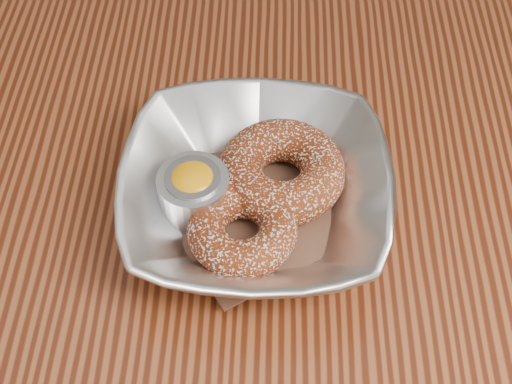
{
  "coord_description": "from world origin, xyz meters",
  "views": [
    {
      "loc": [
        0.07,
        -0.41,
        1.25
      ],
      "look_at": [
        0.06,
        -0.05,
        0.78
      ],
      "focal_mm": 50.0,
      "sensor_mm": 36.0,
      "label": 1
    }
  ],
  "objects_px": {
    "donut_back": "(282,171)",
    "ramekin": "(194,191)",
    "donut_front": "(242,229)",
    "serving_bowl": "(256,194)",
    "table": "(200,227)"
  },
  "relations": [
    {
      "from": "table",
      "to": "ramekin",
      "type": "relative_size",
      "value": 20.12
    },
    {
      "from": "donut_back",
      "to": "ramekin",
      "type": "distance_m",
      "value": 0.08
    },
    {
      "from": "serving_bowl",
      "to": "donut_front",
      "type": "xyz_separation_m",
      "value": [
        -0.01,
        -0.03,
        -0.0
      ]
    },
    {
      "from": "table",
      "to": "donut_back",
      "type": "height_order",
      "value": "donut_back"
    },
    {
      "from": "donut_front",
      "to": "table",
      "type": "bearing_deg",
      "value": 119.43
    },
    {
      "from": "serving_bowl",
      "to": "ramekin",
      "type": "distance_m",
      "value": 0.05
    },
    {
      "from": "donut_front",
      "to": "ramekin",
      "type": "bearing_deg",
      "value": 141.58
    },
    {
      "from": "donut_back",
      "to": "donut_front",
      "type": "bearing_deg",
      "value": -117.84
    },
    {
      "from": "table",
      "to": "donut_back",
      "type": "distance_m",
      "value": 0.15
    },
    {
      "from": "donut_front",
      "to": "donut_back",
      "type": "bearing_deg",
      "value": 62.16
    },
    {
      "from": "serving_bowl",
      "to": "donut_back",
      "type": "distance_m",
      "value": 0.03
    },
    {
      "from": "table",
      "to": "serving_bowl",
      "type": "xyz_separation_m",
      "value": [
        0.06,
        -0.05,
        0.13
      ]
    },
    {
      "from": "ramekin",
      "to": "donut_front",
      "type": "bearing_deg",
      "value": -38.42
    },
    {
      "from": "donut_back",
      "to": "donut_front",
      "type": "xyz_separation_m",
      "value": [
        -0.03,
        -0.06,
        -0.0
      ]
    },
    {
      "from": "table",
      "to": "ramekin",
      "type": "height_order",
      "value": "ramekin"
    }
  ]
}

